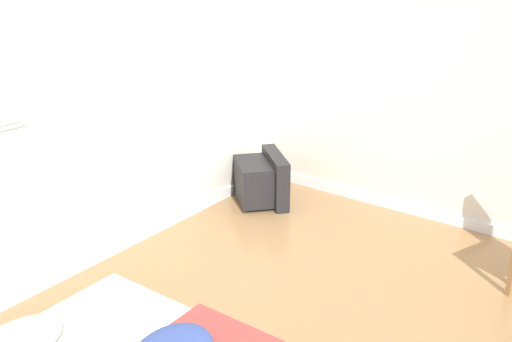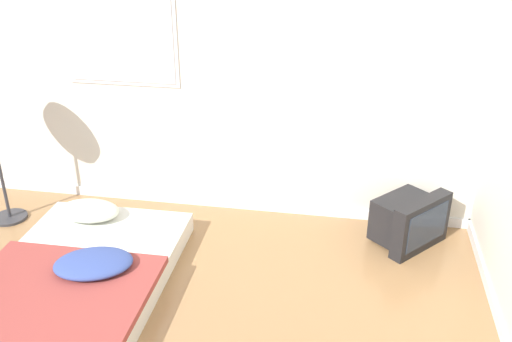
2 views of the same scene
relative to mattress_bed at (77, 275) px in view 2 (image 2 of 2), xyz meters
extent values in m
cube|color=silver|center=(0.55, 1.41, 1.19)|extent=(7.24, 0.06, 2.60)
cube|color=white|center=(0.55, 1.37, -0.07)|extent=(7.24, 0.02, 0.09)
cube|color=silver|center=(-0.07, 1.37, 1.47)|extent=(0.99, 0.01, 0.90)
cube|color=white|center=(-0.07, 1.37, 1.47)|extent=(0.92, 0.01, 0.83)
cube|color=silver|center=(0.00, 0.01, -0.03)|extent=(1.26, 1.84, 0.16)
ellipsoid|color=silver|center=(-0.22, 0.71, 0.12)|extent=(0.52, 0.34, 0.14)
cube|color=#993D38|center=(0.01, -0.33, 0.07)|extent=(1.27, 1.07, 0.05)
ellipsoid|color=#384C93|center=(0.16, -0.03, 0.14)|extent=(0.65, 0.55, 0.11)
cube|color=black|center=(2.36, 1.11, 0.09)|extent=(0.54, 0.55, 0.35)
cube|color=black|center=(2.51, 0.97, 0.11)|extent=(0.49, 0.53, 0.44)
cube|color=#283342|center=(2.56, 0.93, 0.12)|extent=(0.33, 0.37, 0.32)
cylinder|color=#333338|center=(-1.06, 0.83, -0.10)|extent=(0.30, 0.30, 0.02)
camera|label=1|loc=(-1.43, -1.72, 1.98)|focal=40.00mm
camera|label=2|loc=(1.89, -3.14, 2.49)|focal=40.00mm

